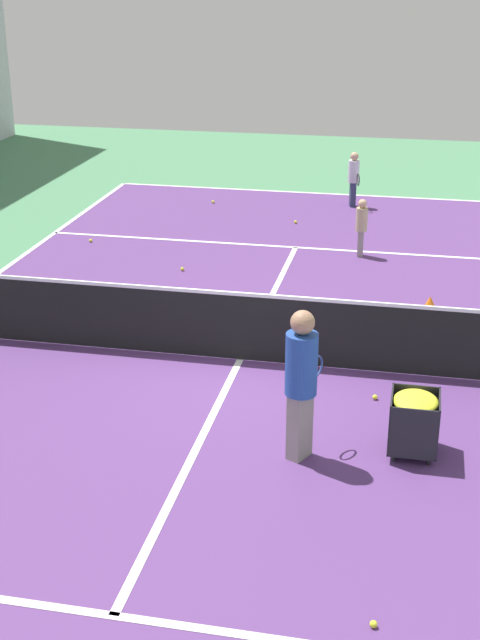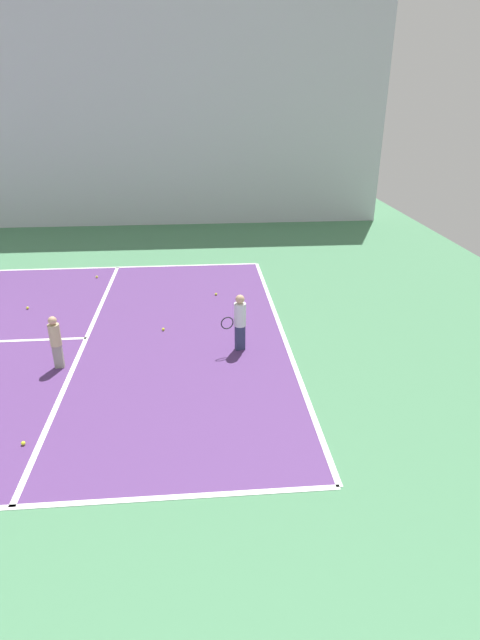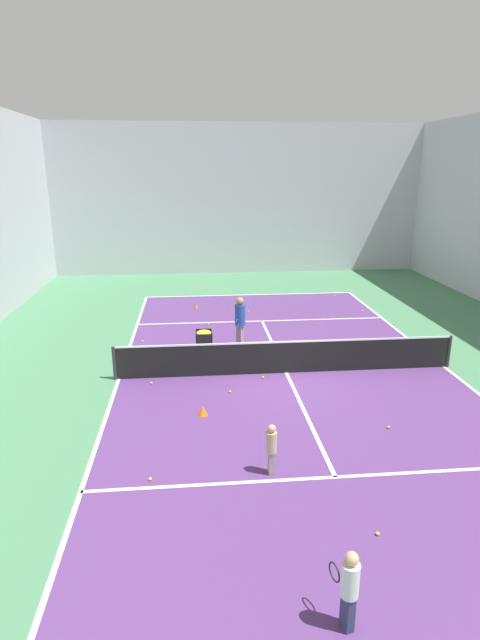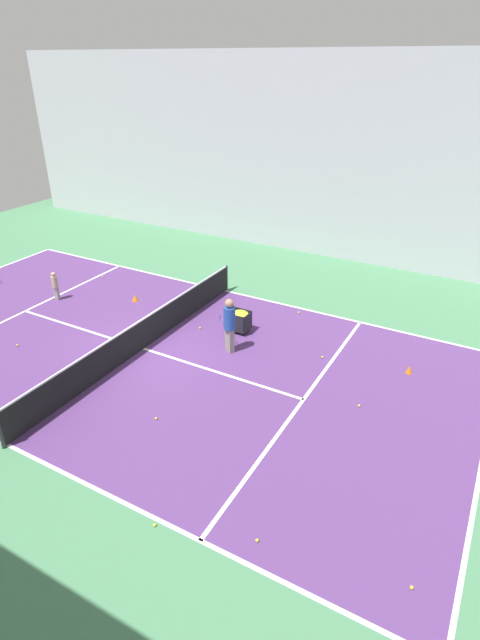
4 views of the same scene
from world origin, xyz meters
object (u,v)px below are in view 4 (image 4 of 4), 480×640
at_px(ball_cart, 240,318).
at_px(training_cone_0, 409,369).
at_px(tennis_net, 142,334).
at_px(training_cone_1, 135,298).
at_px(child_midcourt, 55,284).
at_px(coach_at_net, 229,322).

bearing_deg(ball_cart, training_cone_0, 92.23).
bearing_deg(tennis_net, training_cone_0, 109.38).
bearing_deg(training_cone_1, child_midcourt, -63.38).
height_order(coach_at_net, training_cone_0, coach_at_net).
xyz_separation_m(tennis_net, training_cone_1, (-2.67, -2.55, -0.41)).
bearing_deg(child_midcourt, ball_cart, 7.42).
bearing_deg(tennis_net, training_cone_1, -136.36).
distance_m(tennis_net, training_cone_1, 3.72).
bearing_deg(training_cone_0, training_cone_1, -89.69).
bearing_deg(child_midcourt, coach_at_net, -2.43).
xyz_separation_m(coach_at_net, child_midcourt, (-0.09, -7.76, -0.40)).
relative_size(tennis_net, coach_at_net, 5.79).
bearing_deg(ball_cart, coach_at_net, 14.90).
bearing_deg(ball_cart, child_midcourt, -80.81).
height_order(tennis_net, child_midcourt, child_midcourt).
distance_m(child_midcourt, ball_cart, 7.52).
bearing_deg(tennis_net, coach_at_net, 116.12).
height_order(training_cone_0, training_cone_1, training_cone_0).
bearing_deg(tennis_net, child_midcourt, -103.98).
height_order(tennis_net, training_cone_0, tennis_net).
height_order(coach_at_net, training_cone_1, coach_at_net).
height_order(ball_cart, training_cone_0, ball_cart).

